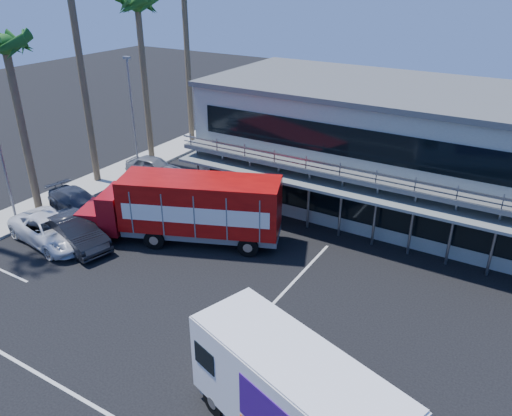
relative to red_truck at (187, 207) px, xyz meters
The scene contains 13 objects.
ground 6.94m from the red_truck, 45.21° to the right, with size 120.00×120.00×0.00m, color black.
building 12.89m from the red_truck, 53.05° to the left, with size 22.40×12.00×7.30m.
curb_strip 10.57m from the red_truck, behind, with size 3.00×32.00×0.16m, color #A5A399.
palm_c 12.63m from the red_truck, behind, with size 2.80×2.80×10.75m.
palm_e 15.57m from the red_truck, 140.41° to the left, with size 2.80×2.80×12.25m.
light_pole_near 10.52m from the red_truck, 158.65° to the right, with size 0.50×0.25×8.09m.
light_pole_far 11.67m from the red_truck, 146.57° to the left, with size 0.50×0.25×8.09m.
red_truck is the anchor object (origin of this frame).
white_van 13.69m from the red_truck, 38.75° to the right, with size 7.50×4.53×3.47m.
parked_car_b 6.08m from the red_truck, 143.83° to the right, with size 1.69×4.85×1.60m, color black.
parked_car_c 7.37m from the red_truck, 147.38° to the right, with size 2.51×5.44×1.51m, color white.
parked_car_d 7.95m from the red_truck, behind, with size 1.94×4.77×1.38m, color #343946.
parked_car_e 9.98m from the red_truck, 142.11° to the left, with size 1.70×4.22×1.44m, color gray.
Camera 1 is at (10.59, -13.67, 13.32)m, focal length 35.00 mm.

